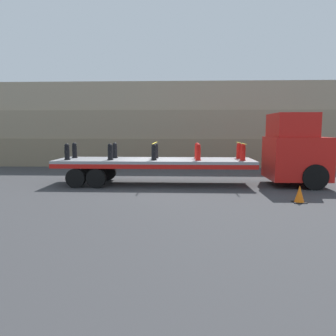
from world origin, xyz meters
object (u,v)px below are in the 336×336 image
Objects in this scene: fire_hydrant_red_near_4 at (243,152)px; fire_hydrant_red_far_4 at (239,151)px; truck_cab at (297,150)px; fire_hydrant_red_near_3 at (198,152)px; fire_hydrant_black_near_0 at (67,152)px; traffic_cone at (299,194)px; fire_hydrant_black_far_0 at (75,150)px; fire_hydrant_black_near_1 at (110,152)px; flatbed_trailer at (141,164)px; fire_hydrant_red_far_3 at (197,151)px; fire_hydrant_black_near_2 at (154,152)px; fire_hydrant_black_far_1 at (115,151)px; fire_hydrant_black_far_2 at (156,151)px.

fire_hydrant_red_near_4 and fire_hydrant_red_far_4 have the same top height.
truck_cab is 4.36× the size of fire_hydrant_red_near_3.
fire_hydrant_red_far_4 is at bearing 7.48° from fire_hydrant_black_near_0.
truck_cab is 5.38× the size of traffic_cone.
fire_hydrant_black_far_0 is 2.30m from fire_hydrant_black_near_1.
fire_hydrant_red_far_3 is at bearing 11.22° from flatbed_trailer.
truck_cab reaches higher than fire_hydrant_red_far_3.
truck_cab is 4.36× the size of fire_hydrant_black_near_2.
fire_hydrant_black_near_1 is 1.00× the size of fire_hydrant_red_near_4.
fire_hydrant_red_near_3 is at bearing -173.44° from truck_cab.
fire_hydrant_black_near_1 is 1.00× the size of fire_hydrant_black_near_2.
fire_hydrant_red_near_4 is at bearing -7.48° from fire_hydrant_black_far_0.
fire_hydrant_red_near_3 is (6.12, 0.00, 0.00)m from fire_hydrant_black_near_0.
fire_hydrant_red_near_3 reaches higher than flatbed_trailer.
fire_hydrant_red_far_3 is (6.12, 0.00, 0.00)m from fire_hydrant_black_far_0.
fire_hydrant_black_far_0 is 2.04m from fire_hydrant_black_far_1.
fire_hydrant_red_near_4 is (-2.62, -0.54, -0.07)m from truck_cab.
fire_hydrant_black_near_0 is 6.21m from fire_hydrant_red_far_3.
fire_hydrant_black_far_1 and fire_hydrant_red_near_3 have the same top height.
fire_hydrant_red_far_3 reaches higher than flatbed_trailer.
fire_hydrant_red_far_3 is at bearing 0.00° from fire_hydrant_black_far_2.
fire_hydrant_black_far_0 is at bearing 165.29° from fire_hydrant_black_near_2.
fire_hydrant_black_far_2 is 2.30m from fire_hydrant_red_near_3.
fire_hydrant_black_near_0 is 4.08m from fire_hydrant_black_near_2.
fire_hydrant_black_near_0 and fire_hydrant_black_far_0 have the same top height.
fire_hydrant_black_far_1 is 6.12m from fire_hydrant_red_far_4.
fire_hydrant_black_near_0 is 1.00× the size of fire_hydrant_red_far_3.
fire_hydrant_black_far_0 is 6.12m from fire_hydrant_red_far_3.
fire_hydrant_black_far_1 is 1.00× the size of fire_hydrant_red_far_3.
traffic_cone is at bearing -30.15° from fire_hydrant_black_near_2.
flatbed_trailer reaches higher than traffic_cone.
fire_hydrant_red_far_4 is at bearing 9.93° from fire_hydrant_black_near_1.
fire_hydrant_black_far_1 is at bearing 180.00° from fire_hydrant_red_far_3.
fire_hydrant_red_far_4 is (6.12, 0.00, 0.00)m from fire_hydrant_black_far_1.
fire_hydrant_black_near_1 is at bearing 180.00° from fire_hydrant_red_near_4.
flatbed_trailer is 12.10× the size of fire_hydrant_black_near_0.
fire_hydrant_black_near_1 is 1.00× the size of fire_hydrant_red_far_4.
fire_hydrant_red_far_3 is at bearing 0.00° from fire_hydrant_black_far_1.
fire_hydrant_black_near_1 is 1.00× the size of fire_hydrant_black_far_2.
fire_hydrant_red_near_4 is (2.04, 0.00, 0.00)m from fire_hydrant_red_near_3.
fire_hydrant_black_near_2 is 1.00× the size of fire_hydrant_black_far_2.
fire_hydrant_black_near_1 is 1.00× the size of fire_hydrant_black_far_1.
fire_hydrant_red_near_3 is 1.00× the size of fire_hydrant_red_near_4.
fire_hydrant_black_far_2 is at bearing 0.00° from fire_hydrant_black_far_0.
fire_hydrant_red_far_3 is at bearing 27.71° from fire_hydrant_black_near_2.
fire_hydrant_red_near_3 is at bearing -27.71° from fire_hydrant_black_far_2.
fire_hydrant_red_near_3 is 2.04m from fire_hydrant_red_near_4.
fire_hydrant_black_near_0 is 1.00× the size of fire_hydrant_black_far_0.
fire_hydrant_red_near_3 is at bearing -90.00° from fire_hydrant_red_far_3.
fire_hydrant_black_near_2 and fire_hydrant_red_far_3 have the same top height.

